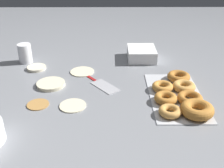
% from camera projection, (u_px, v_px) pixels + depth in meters
% --- Properties ---
extents(ground_plane, '(3.00, 3.00, 0.00)m').
position_uv_depth(ground_plane, '(81.00, 89.00, 1.17)').
color(ground_plane, gray).
extents(pancake_0, '(0.08, 0.08, 0.01)m').
position_uv_depth(pancake_0, '(38.00, 104.00, 1.06)').
color(pancake_0, '#B27F42').
rests_on(pancake_0, ground_plane).
extents(pancake_1, '(0.12, 0.12, 0.01)m').
position_uv_depth(pancake_1, '(51.00, 84.00, 1.19)').
color(pancake_1, beige).
rests_on(pancake_1, ground_plane).
extents(pancake_2, '(0.11, 0.11, 0.01)m').
position_uv_depth(pancake_2, '(82.00, 71.00, 1.31)').
color(pancake_2, beige).
rests_on(pancake_2, ground_plane).
extents(pancake_3, '(0.09, 0.09, 0.01)m').
position_uv_depth(pancake_3, '(37.00, 68.00, 1.34)').
color(pancake_3, beige).
rests_on(pancake_3, ground_plane).
extents(pancake_4, '(0.10, 0.10, 0.01)m').
position_uv_depth(pancake_4, '(73.00, 105.00, 1.05)').
color(pancake_4, beige).
rests_on(pancake_4, ground_plane).
extents(donut_tray, '(0.39, 0.21, 0.05)m').
position_uv_depth(donut_tray, '(180.00, 96.00, 1.09)').
color(donut_tray, silver).
rests_on(donut_tray, ground_plane).
extents(container_stack, '(0.16, 0.14, 0.06)m').
position_uv_depth(container_stack, '(141.00, 54.00, 1.44)').
color(container_stack, white).
rests_on(container_stack, ground_plane).
extents(paper_cup, '(0.07, 0.07, 0.09)m').
position_uv_depth(paper_cup, '(25.00, 53.00, 1.40)').
color(paper_cup, white).
rests_on(paper_cup, ground_plane).
extents(spatula, '(0.25, 0.21, 0.01)m').
position_uv_depth(spatula, '(100.00, 83.00, 1.21)').
color(spatula, maroon).
rests_on(spatula, ground_plane).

